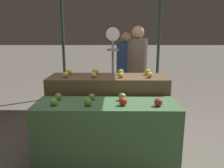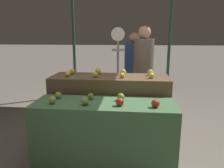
# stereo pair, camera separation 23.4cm
# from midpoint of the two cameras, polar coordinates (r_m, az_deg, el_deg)

# --- Properties ---
(ground_plane) EXTENTS (60.00, 60.00, 0.00)m
(ground_plane) POSITION_cam_midpoint_polar(r_m,az_deg,el_deg) (2.83, 0.59, -20.45)
(ground_plane) COLOR gray
(display_counter_front) EXTENTS (1.62, 0.55, 0.80)m
(display_counter_front) POSITION_cam_midpoint_polar(r_m,az_deg,el_deg) (2.63, 0.61, -13.19)
(display_counter_front) COLOR #4C7A4C
(display_counter_front) RESTS_ON ground_plane
(display_counter_back) EXTENTS (1.62, 0.55, 0.99)m
(display_counter_back) POSITION_cam_midpoint_polar(r_m,az_deg,el_deg) (3.15, 1.59, -6.83)
(display_counter_back) COLOR brown
(display_counter_back) RESTS_ON ground_plane
(apple_front_0) EXTENTS (0.08, 0.08, 0.08)m
(apple_front_0) POSITION_cam_midpoint_polar(r_m,az_deg,el_deg) (2.49, -12.74, -4.19)
(apple_front_0) COLOR #8EB247
(apple_front_0) RESTS_ON display_counter_front
(apple_front_1) EXTENTS (0.09, 0.09, 0.09)m
(apple_front_1) POSITION_cam_midpoint_polar(r_m,az_deg,el_deg) (2.39, -4.34, -4.55)
(apple_front_1) COLOR #7AA338
(apple_front_1) RESTS_ON display_counter_front
(apple_front_2) EXTENTS (0.09, 0.09, 0.09)m
(apple_front_2) POSITION_cam_midpoint_polar(r_m,az_deg,el_deg) (2.37, 4.89, -4.70)
(apple_front_2) COLOR #B72D23
(apple_front_2) RESTS_ON display_counter_front
(apple_front_3) EXTENTS (0.09, 0.09, 0.09)m
(apple_front_3) POSITION_cam_midpoint_polar(r_m,az_deg,el_deg) (2.38, 14.08, -4.98)
(apple_front_3) COLOR #B72D23
(apple_front_3) RESTS_ON display_counter_front
(apple_front_4) EXTENTS (0.08, 0.08, 0.08)m
(apple_front_4) POSITION_cam_midpoint_polar(r_m,az_deg,el_deg) (2.68, -11.47, -2.93)
(apple_front_4) COLOR #84AD3D
(apple_front_4) RESTS_ON display_counter_front
(apple_front_5) EXTENTS (0.08, 0.08, 0.08)m
(apple_front_5) POSITION_cam_midpoint_polar(r_m,az_deg,el_deg) (2.60, -3.03, -3.25)
(apple_front_5) COLOR #7AA338
(apple_front_5) RESTS_ON display_counter_front
(apple_front_6) EXTENTS (0.09, 0.09, 0.09)m
(apple_front_6) POSITION_cam_midpoint_polar(r_m,az_deg,el_deg) (2.56, 4.93, -3.40)
(apple_front_6) COLOR #7AA338
(apple_front_6) RESTS_ON display_counter_front
(apple_back_0) EXTENTS (0.08, 0.08, 0.08)m
(apple_back_0) POSITION_cam_midpoint_polar(r_m,az_deg,el_deg) (3.01, -9.33, 2.60)
(apple_back_0) COLOR gold
(apple_back_0) RESTS_ON display_counter_back
(apple_back_1) EXTENTS (0.07, 0.07, 0.07)m
(apple_back_1) POSITION_cam_midpoint_polar(r_m,az_deg,el_deg) (2.92, -2.06, 2.42)
(apple_back_1) COLOR gold
(apple_back_1) RESTS_ON display_counter_back
(apple_back_2) EXTENTS (0.07, 0.07, 0.07)m
(apple_back_2) POSITION_cam_midpoint_polar(r_m,az_deg,el_deg) (2.89, 5.00, 2.25)
(apple_back_2) COLOR yellow
(apple_back_2) RESTS_ON display_counter_back
(apple_back_3) EXTENTS (0.08, 0.08, 0.08)m
(apple_back_3) POSITION_cam_midpoint_polar(r_m,az_deg,el_deg) (2.92, 12.52, 2.16)
(apple_back_3) COLOR yellow
(apple_back_3) RESTS_ON display_counter_back
(apple_back_4) EXTENTS (0.08, 0.08, 0.08)m
(apple_back_4) POSITION_cam_midpoint_polar(r_m,az_deg,el_deg) (3.20, -8.27, 3.25)
(apple_back_4) COLOR gold
(apple_back_4) RESTS_ON display_counter_back
(apple_back_5) EXTENTS (0.09, 0.09, 0.09)m
(apple_back_5) POSITION_cam_midpoint_polar(r_m,az_deg,el_deg) (3.14, -1.52, 3.28)
(apple_back_5) COLOR gold
(apple_back_5) RESTS_ON display_counter_back
(apple_back_6) EXTENTS (0.08, 0.08, 0.08)m
(apple_back_6) POSITION_cam_midpoint_polar(r_m,az_deg,el_deg) (3.11, 5.16, 3.08)
(apple_back_6) COLOR gold
(apple_back_6) RESTS_ON display_counter_back
(apple_back_7) EXTENTS (0.09, 0.09, 0.09)m
(apple_back_7) POSITION_cam_midpoint_polar(r_m,az_deg,el_deg) (3.13, 12.12, 2.94)
(apple_back_7) COLOR gold
(apple_back_7) RESTS_ON display_counter_back
(produce_scale) EXTENTS (0.24, 0.20, 1.68)m
(produce_scale) POSITION_cam_midpoint_polar(r_m,az_deg,el_deg) (3.65, 3.41, 7.20)
(produce_scale) COLOR #99999E
(produce_scale) RESTS_ON ground_plane
(person_vendor_at_scale) EXTENTS (0.36, 0.36, 1.70)m
(person_vendor_at_scale) POSITION_cam_midpoint_polar(r_m,az_deg,el_deg) (3.98, 9.91, 4.42)
(person_vendor_at_scale) COLOR #2D2D38
(person_vendor_at_scale) RESTS_ON ground_plane
(person_customer_left) EXTENTS (0.52, 0.52, 1.60)m
(person_customer_left) POSITION_cam_midpoint_polar(r_m,az_deg,el_deg) (4.61, 7.13, 4.73)
(person_customer_left) COLOR #2D2D38
(person_customer_left) RESTS_ON ground_plane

